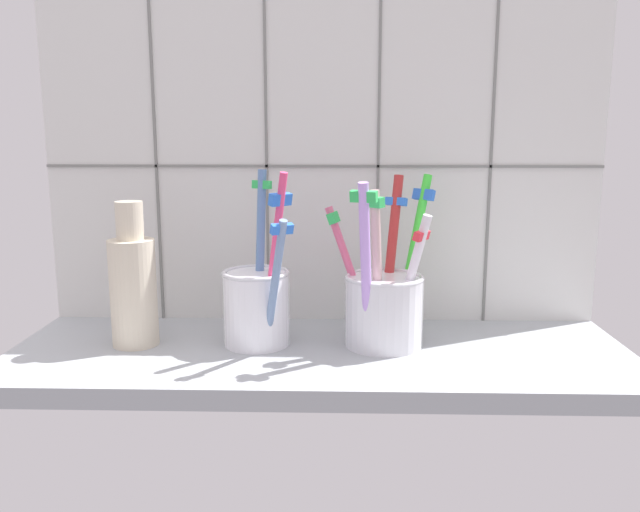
{
  "coord_description": "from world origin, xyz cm",
  "views": [
    {
      "loc": [
        1.8,
        -63.42,
        24.02
      ],
      "look_at": [
        0.0,
        1.62,
        11.52
      ],
      "focal_mm": 36.11,
      "sensor_mm": 36.0,
      "label": 1
    }
  ],
  "objects": [
    {
      "name": "counter_slab",
      "position": [
        0.0,
        0.0,
        1.0
      ],
      "size": [
        64.0,
        22.0,
        2.0
      ],
      "primitive_type": "cube",
      "color": "#9EA3A8",
      "rests_on": "ground"
    },
    {
      "name": "tile_wall_back",
      "position": [
        0.0,
        12.0,
        22.5
      ],
      "size": [
        64.0,
        2.2,
        45.0
      ],
      "color": "silver",
      "rests_on": "ground"
    },
    {
      "name": "ceramic_vase",
      "position": [
        -19.45,
        1.1,
        8.42
      ],
      "size": [
        4.8,
        4.8,
        15.17
      ],
      "color": "beige",
      "rests_on": "counter_slab"
    },
    {
      "name": "toothbrush_cup_right",
      "position": [
        6.71,
        1.68,
        6.73
      ],
      "size": [
        12.06,
        11.93,
        17.63
      ],
      "color": "silver",
      "rests_on": "counter_slab"
    },
    {
      "name": "toothbrush_cup_left",
      "position": [
        -6.55,
        1.51,
        6.59
      ],
      "size": [
        7.96,
        10.09,
        18.35
      ],
      "color": "white",
      "rests_on": "counter_slab"
    }
  ]
}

